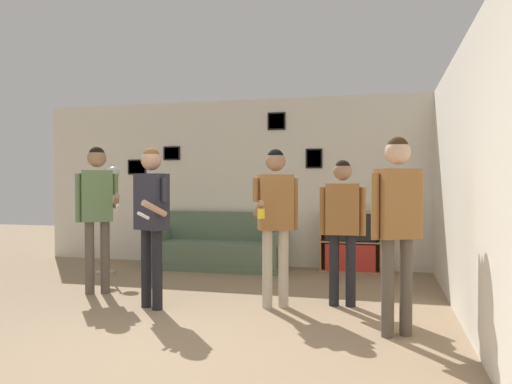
% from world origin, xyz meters
% --- Properties ---
extents(ground_plane, '(20.00, 20.00, 0.00)m').
position_xyz_m(ground_plane, '(0.00, 0.00, 0.00)').
color(ground_plane, '#937A5B').
extents(wall_back, '(7.72, 0.08, 2.70)m').
position_xyz_m(wall_back, '(-0.00, 4.44, 1.35)').
color(wall_back, silver).
rests_on(wall_back, ground_plane).
extents(wall_right, '(0.06, 6.81, 2.70)m').
position_xyz_m(wall_right, '(2.69, 2.21, 1.35)').
color(wall_right, silver).
rests_on(wall_right, ground_plane).
extents(couch, '(2.09, 0.80, 0.87)m').
position_xyz_m(couch, '(-0.58, 4.02, 0.29)').
color(couch, '#5B7056').
rests_on(couch, ground_plane).
extents(bookshelf, '(0.91, 0.30, 0.91)m').
position_xyz_m(bookshelf, '(1.46, 4.22, 0.45)').
color(bookshelf, '#A87F51').
rests_on(bookshelf, ground_plane).
extents(floor_lamp, '(0.47, 0.28, 1.59)m').
position_xyz_m(floor_lamp, '(-2.08, 3.18, 1.20)').
color(floor_lamp, '#ADA89E').
rests_on(floor_lamp, ground_plane).
extents(person_player_foreground_left, '(0.61, 0.37, 1.79)m').
position_xyz_m(person_player_foreground_left, '(-1.43, 1.94, 1.11)').
color(person_player_foreground_left, brown).
rests_on(person_player_foreground_left, ground_plane).
extents(person_player_foreground_center, '(0.46, 0.58, 1.72)m').
position_xyz_m(person_player_foreground_center, '(-0.47, 1.45, 1.06)').
color(person_player_foreground_center, black).
rests_on(person_player_foreground_center, ground_plane).
extents(person_watcher_holding_cup, '(0.46, 0.55, 1.71)m').
position_xyz_m(person_watcher_holding_cup, '(0.81, 1.82, 1.06)').
color(person_watcher_holding_cup, '#B7AD99').
rests_on(person_watcher_holding_cup, ground_plane).
extents(person_spectator_near_bookshelf, '(0.50, 0.22, 1.60)m').
position_xyz_m(person_spectator_near_bookshelf, '(1.51, 2.07, 0.97)').
color(person_spectator_near_bookshelf, black).
rests_on(person_spectator_near_bookshelf, ground_plane).
extents(person_spectator_far_right, '(0.44, 0.35, 1.75)m').
position_xyz_m(person_spectator_far_right, '(2.06, 1.11, 1.09)').
color(person_spectator_far_right, brown).
rests_on(person_spectator_far_right, ground_plane).
extents(drinking_cup, '(0.08, 0.08, 0.10)m').
position_xyz_m(drinking_cup, '(1.36, 4.22, 0.96)').
color(drinking_cup, red).
rests_on(drinking_cup, bookshelf).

